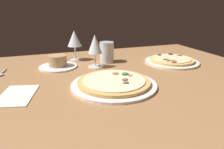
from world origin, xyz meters
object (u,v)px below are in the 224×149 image
(pizza_side, at_px, (172,61))
(spoon, at_px, (0,74))
(pizza_main, at_px, (114,83))
(wine_glass_near, at_px, (95,45))
(wine_glass_far, at_px, (74,39))
(paper_menu, at_px, (17,95))
(water_glass, at_px, (107,53))
(ramekin_on_saucer, at_px, (58,63))

(pizza_side, distance_m, spoon, 0.84)
(pizza_main, distance_m, wine_glass_near, 0.28)
(pizza_main, height_order, wine_glass_near, wine_glass_near)
(wine_glass_far, distance_m, paper_menu, 0.51)
(spoon, bearing_deg, water_glass, 4.98)
(ramekin_on_saucer, relative_size, paper_menu, 1.03)
(pizza_side, bearing_deg, wine_glass_near, 171.67)
(pizza_side, xyz_separation_m, wine_glass_near, (-0.41, 0.06, 0.10))
(pizza_main, xyz_separation_m, paper_menu, (-0.35, 0.03, -0.01))
(ramekin_on_saucer, height_order, wine_glass_far, wine_glass_far)
(paper_menu, bearing_deg, spoon, 122.58)
(pizza_side, xyz_separation_m, ramekin_on_saucer, (-0.58, 0.12, 0.01))
(water_glass, xyz_separation_m, spoon, (-0.52, -0.05, -0.04))
(ramekin_on_saucer, xyz_separation_m, paper_menu, (-0.17, -0.29, -0.02))
(ramekin_on_saucer, xyz_separation_m, spoon, (-0.26, -0.03, -0.02))
(wine_glass_far, height_order, paper_menu, wine_glass_far)
(pizza_side, bearing_deg, water_glass, 157.82)
(pizza_main, bearing_deg, water_glass, 76.18)
(water_glass, bearing_deg, pizza_main, -103.82)
(pizza_main, distance_m, pizza_side, 0.45)
(pizza_side, height_order, wine_glass_far, wine_glass_far)
(pizza_main, xyz_separation_m, ramekin_on_saucer, (-0.18, 0.32, 0.01))
(spoon, bearing_deg, pizza_main, -33.91)
(paper_menu, bearing_deg, pizza_main, 9.55)
(pizza_main, bearing_deg, wine_glass_near, 90.22)
(wine_glass_far, bearing_deg, spoon, -158.47)
(ramekin_on_saucer, bearing_deg, pizza_main, -60.99)
(water_glass, bearing_deg, pizza_side, -22.18)
(wine_glass_near, height_order, spoon, wine_glass_near)
(pizza_side, distance_m, paper_menu, 0.77)
(wine_glass_far, bearing_deg, water_glass, -32.72)
(pizza_main, relative_size, wine_glass_near, 2.03)
(wine_glass_far, bearing_deg, pizza_main, -80.82)
(spoon, bearing_deg, paper_menu, -71.67)
(pizza_side, bearing_deg, spoon, 174.11)
(pizza_side, bearing_deg, wine_glass_far, 154.21)
(wine_glass_far, distance_m, spoon, 0.41)
(ramekin_on_saucer, distance_m, wine_glass_near, 0.20)
(wine_glass_far, bearing_deg, paper_menu, -124.20)
(wine_glass_near, relative_size, spoon, 1.56)
(wine_glass_near, xyz_separation_m, water_glass, (0.08, 0.07, -0.06))
(pizza_side, bearing_deg, paper_menu, -166.79)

